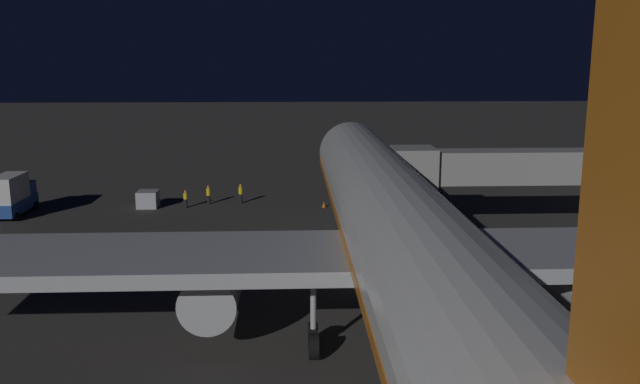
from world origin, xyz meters
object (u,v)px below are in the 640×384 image
object	(u,v)px
ground_crew_under_port_wing	(241,193)
apron_floodlight_mast	(635,95)
ground_crew_near_nose_gear	(209,194)
traffic_cone_nose_starboard	(324,204)
baggage_container_near_belt	(148,199)
jet_bridge	(516,167)
traffic_cone_nose_port	(372,204)
airliner_at_gate	(399,234)
catering_truck	(12,195)
ground_crew_marshaller_fwd	(186,198)

from	to	relation	value
ground_crew_under_port_wing	apron_floodlight_mast	bearing A→B (deg)	175.23
ground_crew_near_nose_gear	traffic_cone_nose_starboard	distance (m)	10.88
baggage_container_near_belt	traffic_cone_nose_starboard	xyz separation A→B (m)	(-16.09, 0.72, -0.48)
jet_bridge	ground_crew_near_nose_gear	size ratio (longest dim) A/B	12.58
baggage_container_near_belt	ground_crew_under_port_wing	distance (m)	8.47
baggage_container_near_belt	ground_crew_under_port_wing	bearing A→B (deg)	-171.43
ground_crew_under_port_wing	traffic_cone_nose_port	bearing A→B (deg)	170.70
traffic_cone_nose_port	baggage_container_near_belt	bearing A→B (deg)	-2.02
airliner_at_gate	ground_crew_near_nose_gear	size ratio (longest dim) A/B	32.67
catering_truck	airliner_at_gate	bearing A→B (deg)	137.97
baggage_container_near_belt	ground_crew_near_nose_gear	size ratio (longest dim) A/B	1.06
apron_floodlight_mast	traffic_cone_nose_starboard	bearing A→B (deg)	-2.00
traffic_cone_nose_starboard	airliner_at_gate	bearing A→B (deg)	94.44
jet_bridge	baggage_container_near_belt	size ratio (longest dim) A/B	11.83
catering_truck	ground_crew_marshaller_fwd	size ratio (longest dim) A/B	3.61
catering_truck	ground_crew_under_port_wing	xyz separation A→B (m)	(-19.37, -3.92, -0.83)
airliner_at_gate	jet_bridge	bearing A→B (deg)	-123.06
baggage_container_near_belt	airliner_at_gate	bearing A→B (deg)	122.18
ground_crew_under_port_wing	jet_bridge	bearing A→B (deg)	151.65
airliner_at_gate	traffic_cone_nose_starboard	size ratio (longest dim) A/B	105.99
catering_truck	ground_crew_under_port_wing	distance (m)	19.79
airliner_at_gate	catering_truck	distance (m)	39.58
baggage_container_near_belt	traffic_cone_nose_port	xyz separation A→B (m)	(-20.49, 0.72, -0.48)
jet_bridge	traffic_cone_nose_starboard	distance (m)	18.02
catering_truck	ground_crew_marshaller_fwd	xyz separation A→B (m)	(-14.49, -2.30, -0.93)
traffic_cone_nose_starboard	jet_bridge	bearing A→B (deg)	145.29
catering_truck	ground_crew_under_port_wing	bearing A→B (deg)	-168.56
apron_floodlight_mast	traffic_cone_nose_starboard	world-z (taller)	apron_floodlight_mast
ground_crew_near_nose_gear	traffic_cone_nose_starboard	size ratio (longest dim) A/B	3.24
ground_crew_under_port_wing	traffic_cone_nose_starboard	distance (m)	8.00
airliner_at_gate	traffic_cone_nose_starboard	xyz separation A→B (m)	(2.20, -28.34, -4.90)
apron_floodlight_mast	ground_crew_marshaller_fwd	bearing A→B (deg)	-1.90
ground_crew_near_nose_gear	ground_crew_marshaller_fwd	bearing A→B (deg)	37.57
traffic_cone_nose_port	jet_bridge	bearing A→B (deg)	134.93
catering_truck	traffic_cone_nose_port	world-z (taller)	catering_truck
airliner_at_gate	ground_crew_marshaller_fwd	world-z (taller)	airliner_at_gate
ground_crew_under_port_wing	traffic_cone_nose_starboard	xyz separation A→B (m)	(-7.72, 1.99, -0.73)
jet_bridge	baggage_container_near_belt	bearing A→B (deg)	-19.24
airliner_at_gate	catering_truck	xyz separation A→B (m)	(29.29, -26.40, -3.34)
catering_truck	apron_floodlight_mast	bearing A→B (deg)	-178.99
catering_truck	baggage_container_near_belt	distance (m)	11.37
traffic_cone_nose_port	traffic_cone_nose_starboard	bearing A→B (deg)	0.00
apron_floodlight_mast	traffic_cone_nose_port	xyz separation A→B (m)	(23.30, -0.97, -9.90)
jet_bridge	ground_crew_marshaller_fwd	size ratio (longest dim) A/B	13.62
ground_crew_near_nose_gear	traffic_cone_nose_port	xyz separation A→B (m)	(-15.10, 1.83, -0.71)
jet_bridge	catering_truck	xyz separation A→B (m)	(41.33, -7.92, -3.46)
apron_floodlight_mast	ground_crew_under_port_wing	bearing A→B (deg)	-4.77
traffic_cone_nose_port	ground_crew_near_nose_gear	bearing A→B (deg)	-6.90
jet_bridge	ground_crew_marshaller_fwd	xyz separation A→B (m)	(26.83, -10.22, -4.39)
apron_floodlight_mast	ground_crew_marshaller_fwd	xyz separation A→B (m)	(40.30, -1.33, -9.27)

